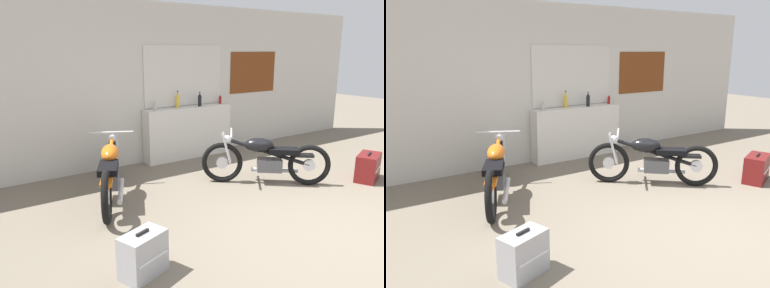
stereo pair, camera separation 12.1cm
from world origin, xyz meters
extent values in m
plane|color=#706656|center=(0.00, 0.00, 0.00)|extent=(24.00, 24.00, 0.00)
cube|color=beige|center=(0.00, 3.70, 1.40)|extent=(10.00, 0.06, 2.80)
cube|color=silver|center=(0.35, 3.66, 1.53)|extent=(1.61, 0.01, 1.04)
cube|color=beige|center=(0.35, 3.66, 1.53)|extent=(1.67, 0.01, 1.10)
cube|color=brown|center=(2.08, 3.66, 1.54)|extent=(1.23, 0.01, 0.84)
cube|color=silver|center=(0.35, 3.52, 0.48)|extent=(1.79, 0.28, 0.96)
cylinder|color=#B7B2A8|center=(-0.34, 3.52, 1.02)|extent=(0.07, 0.07, 0.12)
cone|color=#B7B2A8|center=(-0.34, 3.52, 1.10)|extent=(0.06, 0.06, 0.03)
cylinder|color=gold|center=(-0.34, 3.52, 1.12)|extent=(0.03, 0.03, 0.01)
cylinder|color=gold|center=(0.14, 3.55, 1.07)|extent=(0.06, 0.06, 0.22)
cone|color=gold|center=(0.14, 3.55, 1.22)|extent=(0.05, 0.05, 0.06)
cylinder|color=black|center=(0.14, 3.55, 1.26)|extent=(0.02, 0.02, 0.02)
cylinder|color=black|center=(0.58, 3.49, 1.06)|extent=(0.07, 0.07, 0.20)
cone|color=black|center=(0.58, 3.49, 1.18)|extent=(0.06, 0.06, 0.05)
cylinder|color=black|center=(0.58, 3.49, 1.22)|extent=(0.03, 0.03, 0.02)
cylinder|color=maroon|center=(1.12, 3.55, 1.03)|extent=(0.06, 0.06, 0.13)
cone|color=maroon|center=(1.12, 3.55, 1.11)|extent=(0.05, 0.05, 0.04)
cylinder|color=silver|center=(1.12, 3.55, 1.14)|extent=(0.02, 0.02, 0.01)
torus|color=black|center=(0.01, 2.05, 0.31)|extent=(0.53, 0.46, 0.63)
cylinder|color=silver|center=(0.01, 2.05, 0.31)|extent=(0.17, 0.15, 0.18)
torus|color=black|center=(1.01, 1.22, 0.31)|extent=(0.53, 0.46, 0.63)
cylinder|color=silver|center=(1.01, 1.22, 0.31)|extent=(0.17, 0.15, 0.18)
cube|color=#4C4C51|center=(0.56, 1.59, 0.30)|extent=(0.42, 0.40, 0.19)
cylinder|color=black|center=(0.56, 1.59, 0.49)|extent=(0.95, 0.81, 0.40)
ellipsoid|color=black|center=(0.43, 1.70, 0.61)|extent=(0.49, 0.47, 0.22)
cube|color=black|center=(0.71, 1.47, 0.53)|extent=(0.49, 0.47, 0.08)
cube|color=black|center=(0.95, 1.27, 0.47)|extent=(0.29, 0.27, 0.04)
cylinder|color=silver|center=(0.02, 1.97, 0.55)|extent=(0.15, 0.13, 0.46)
cylinder|color=silver|center=(0.10, 2.06, 0.55)|extent=(0.15, 0.13, 0.46)
cylinder|color=silver|center=(0.11, 1.97, 0.78)|extent=(0.43, 0.51, 0.03)
sphere|color=silver|center=(0.06, 2.01, 0.68)|extent=(0.13, 0.13, 0.13)
cylinder|color=silver|center=(0.72, 1.64, 0.17)|extent=(0.59, 0.51, 0.06)
torus|color=black|center=(-1.35, 3.07, 0.32)|extent=(0.35, 0.62, 0.65)
cylinder|color=silver|center=(-1.35, 3.07, 0.32)|extent=(0.13, 0.19, 0.18)
torus|color=black|center=(-2.00, 1.69, 0.32)|extent=(0.35, 0.62, 0.65)
cylinder|color=silver|center=(-2.00, 1.69, 0.32)|extent=(0.13, 0.19, 0.18)
cube|color=#4C4C51|center=(-1.70, 2.31, 0.31)|extent=(0.38, 0.48, 0.20)
cylinder|color=orange|center=(-1.70, 2.31, 0.50)|extent=(0.64, 1.27, 0.41)
ellipsoid|color=orange|center=(-1.62, 2.49, 0.62)|extent=(0.44, 0.57, 0.22)
cube|color=black|center=(-1.80, 2.10, 0.54)|extent=(0.44, 0.57, 0.08)
cube|color=orange|center=(-1.96, 1.78, 0.48)|extent=(0.26, 0.33, 0.04)
cylinder|color=silver|center=(-1.43, 3.02, 0.56)|extent=(0.11, 0.18, 0.47)
cylinder|color=silver|center=(-1.32, 2.97, 0.56)|extent=(0.11, 0.18, 0.47)
cylinder|color=silver|center=(-1.41, 2.93, 0.80)|extent=(0.59, 0.30, 0.03)
sphere|color=silver|center=(-1.39, 2.98, 0.70)|extent=(0.13, 0.13, 0.13)
cylinder|color=silver|center=(-1.62, 2.15, 0.18)|extent=(0.42, 0.78, 0.06)
cube|color=#9E9EA3|center=(-2.12, 0.50, 0.20)|extent=(0.48, 0.38, 0.41)
cube|color=silver|center=(-2.08, 0.38, 0.20)|extent=(0.34, 0.13, 0.02)
cube|color=black|center=(-2.12, 0.50, 0.42)|extent=(0.15, 0.07, 0.02)
cube|color=maroon|center=(1.98, 0.85, 0.21)|extent=(0.62, 0.47, 0.42)
cube|color=silver|center=(2.03, 0.71, 0.21)|extent=(0.44, 0.18, 0.02)
cube|color=black|center=(1.98, 0.85, 0.43)|extent=(0.19, 0.09, 0.02)
camera|label=1|loc=(-3.44, -2.26, 2.00)|focal=35.00mm
camera|label=2|loc=(-3.34, -2.33, 2.00)|focal=35.00mm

